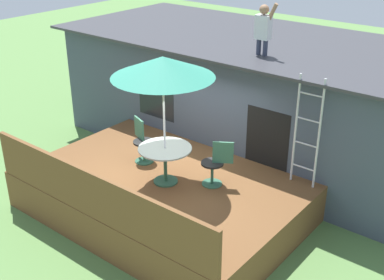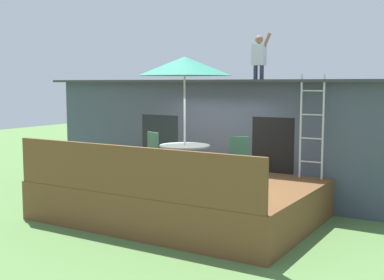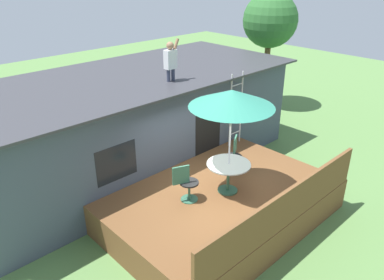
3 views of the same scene
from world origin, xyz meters
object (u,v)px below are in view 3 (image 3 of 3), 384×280
(patio_table, at_px, (228,170))
(patio_chair_left, at_px, (186,183))
(step_ladder, at_px, (236,109))
(patio_umbrella, at_px, (232,98))
(patio_chair_right, at_px, (234,156))
(person_figure, at_px, (171,59))
(backyard_tree, at_px, (270,21))

(patio_table, height_order, patio_chair_left, patio_chair_left)
(step_ladder, xyz_separation_m, patio_chair_left, (-3.13, -1.23, -0.64))
(patio_umbrella, distance_m, step_ladder, 2.96)
(patio_table, distance_m, step_ladder, 2.73)
(patio_umbrella, relative_size, step_ladder, 1.15)
(step_ladder, height_order, patio_chair_right, step_ladder)
(patio_table, height_order, person_figure, person_figure)
(person_figure, bearing_deg, patio_chair_left, -124.17)
(patio_table, xyz_separation_m, patio_chair_left, (-0.99, 0.39, -0.13))
(patio_table, xyz_separation_m, step_ladder, (2.13, 1.63, 0.51))
(patio_umbrella, relative_size, person_figure, 2.29)
(person_figure, relative_size, patio_chair_right, 1.21)
(patio_table, relative_size, person_figure, 0.94)
(step_ladder, distance_m, person_figure, 2.48)
(person_figure, bearing_deg, patio_umbrella, -100.85)
(step_ladder, xyz_separation_m, person_figure, (-1.64, 0.96, 1.60))
(patio_chair_left, distance_m, patio_chair_right, 1.83)
(patio_umbrella, height_order, backyard_tree, backyard_tree)
(patio_table, distance_m, patio_chair_left, 1.08)
(person_figure, distance_m, patio_chair_right, 3.06)
(person_figure, relative_size, patio_chair_left, 1.21)
(patio_chair_left, bearing_deg, step_ladder, 43.06)
(step_ladder, bearing_deg, backyard_tree, 27.62)
(backyard_tree, bearing_deg, patio_table, -149.35)
(person_figure, bearing_deg, patio_chair_right, -80.69)
(step_ladder, height_order, backyard_tree, backyard_tree)
(person_figure, height_order, patio_chair_left, person_figure)
(patio_chair_left, bearing_deg, patio_chair_right, 26.03)
(patio_umbrella, xyz_separation_m, step_ladder, (2.13, 1.63, -1.25))
(patio_table, bearing_deg, person_figure, 79.15)
(patio_table, bearing_deg, patio_umbrella, 180.00)
(patio_chair_right, bearing_deg, backyard_tree, 177.60)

